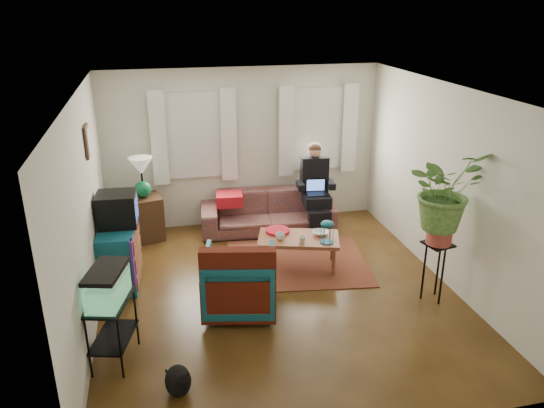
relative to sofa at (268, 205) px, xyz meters
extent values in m
cube|color=#4F2B14|center=(-0.31, -2.05, -0.42)|extent=(4.50, 5.00, 0.01)
cube|color=white|center=(-0.31, -2.05, 2.18)|extent=(4.50, 5.00, 0.01)
cube|color=silver|center=(-0.31, 0.45, 0.88)|extent=(4.50, 0.01, 2.60)
cube|color=silver|center=(-0.31, -4.55, 0.88)|extent=(4.50, 0.01, 2.60)
cube|color=silver|center=(-2.56, -2.05, 0.88)|extent=(0.01, 5.00, 2.60)
cube|color=silver|center=(1.94, -2.05, 0.88)|extent=(0.01, 5.00, 2.60)
cube|color=white|center=(-1.11, 0.43, 1.13)|extent=(1.08, 0.04, 1.38)
cube|color=white|center=(0.94, 0.43, 1.13)|extent=(1.08, 0.04, 1.38)
cube|color=white|center=(-1.11, 0.35, 1.13)|extent=(1.36, 0.06, 1.50)
cube|color=white|center=(0.94, 0.35, 1.13)|extent=(1.36, 0.06, 1.50)
cube|color=#3D2616|center=(-2.52, -1.20, 1.53)|extent=(0.04, 0.32, 0.40)
cube|color=maroon|center=(0.15, -1.28, -0.42)|extent=(2.20, 1.85, 0.01)
imported|color=brown|center=(0.00, 0.00, 0.00)|extent=(2.24, 1.06, 0.85)
cube|color=#3B2716|center=(-1.96, 0.08, -0.07)|extent=(0.59, 0.59, 0.71)
cube|color=#136072|center=(-2.30, -1.30, -0.02)|extent=(0.51, 0.93, 0.81)
cube|color=black|center=(-2.27, -1.21, 0.61)|extent=(0.53, 0.49, 0.43)
cube|color=black|center=(-2.31, -2.98, -0.07)|extent=(0.51, 0.71, 0.72)
cube|color=#7FD899|center=(-2.31, -2.98, 0.48)|extent=(0.46, 0.65, 0.38)
ellipsoid|color=black|center=(-1.70, -3.63, -0.26)|extent=(0.36, 0.45, 0.33)
imported|color=#105363|center=(-0.86, -2.30, 0.01)|extent=(0.99, 0.95, 0.87)
cube|color=#9E0A0A|center=(-0.93, -2.63, 0.19)|extent=(0.89, 0.38, 0.71)
cube|color=brown|center=(0.14, -1.38, -0.19)|extent=(1.25, 0.91, 0.46)
imported|color=white|center=(-0.14, -1.41, 0.09)|extent=(0.16, 0.16, 0.10)
imported|color=beige|center=(0.13, -1.57, 0.09)|extent=(0.13, 0.13, 0.10)
imported|color=white|center=(0.46, -1.37, 0.07)|extent=(0.27, 0.27, 0.06)
cylinder|color=#B21414|center=(-0.11, -1.15, 0.06)|extent=(0.43, 0.43, 0.04)
cube|color=black|center=(1.56, -2.61, -0.03)|extent=(0.40, 0.40, 0.78)
imported|color=#599947|center=(1.56, -2.61, 0.90)|extent=(1.04, 0.95, 0.99)
camera|label=1|loc=(-1.74, -7.88, 3.16)|focal=35.00mm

